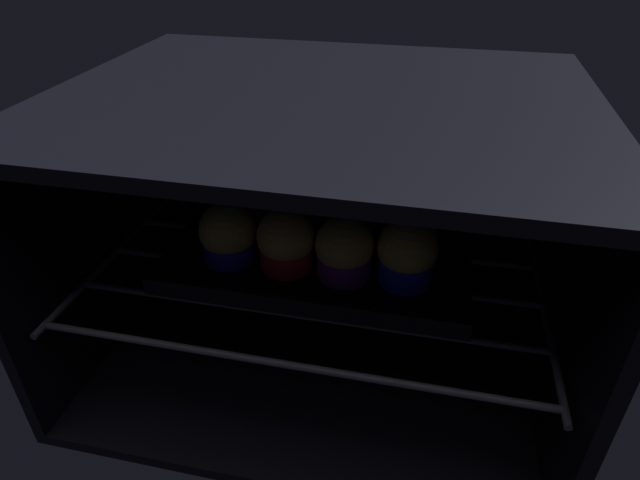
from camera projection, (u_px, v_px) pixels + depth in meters
oven_cavity at (328, 220)px, 71.30cm from camera, size 59.00×47.00×37.00cm
oven_rack at (321, 259)px, 69.65cm from camera, size 54.80×42.00×0.80cm
baking_tray at (320, 256)px, 68.32cm from camera, size 37.12×22.38×2.20cm
muffin_row0_col0 at (228, 234)px, 65.34cm from camera, size 7.00×7.00×7.76cm
muffin_row0_col1 at (286, 241)px, 63.76cm from camera, size 6.97×6.97×8.07cm
muffin_row0_col2 at (344, 249)px, 62.36cm from camera, size 6.87×6.87×8.18cm
muffin_row0_col3 at (407, 254)px, 61.29cm from camera, size 6.94×6.94×7.93cm
muffin_row1_col0 at (244, 205)px, 71.60cm from camera, size 6.97×6.97×7.35cm
muffin_row1_col1 at (297, 215)px, 69.75cm from camera, size 6.37×6.37×7.08cm
muffin_row1_col2 at (354, 218)px, 68.61cm from camera, size 6.37×6.37×7.71cm
muffin_row1_col3 at (410, 227)px, 67.12cm from camera, size 6.99×6.99×7.23cm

